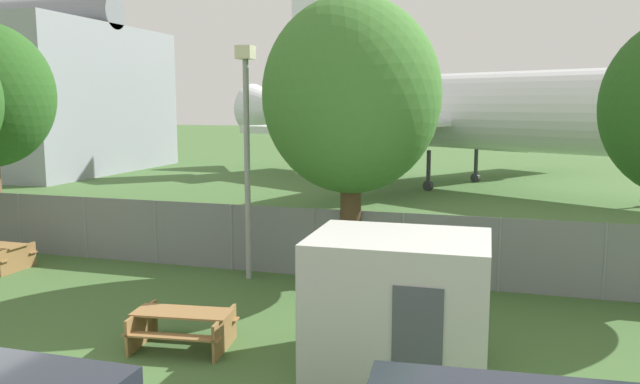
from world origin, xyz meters
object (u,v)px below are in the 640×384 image
object	(u,v)px
picnic_bench_open_grass	(183,324)
tree_left_of_cabin	(351,96)
portable_cabin	(399,302)
airplane	(470,112)

from	to	relation	value
picnic_bench_open_grass	tree_left_of_cabin	bearing A→B (deg)	69.79
portable_cabin	picnic_bench_open_grass	xyz separation A→B (m)	(-4.34, -0.29, -0.78)
tree_left_of_cabin	picnic_bench_open_grass	bearing A→B (deg)	-110.21
airplane	portable_cabin	xyz separation A→B (m)	(0.19, -26.05, -3.15)
portable_cabin	picnic_bench_open_grass	world-z (taller)	portable_cabin
airplane	portable_cabin	bearing A→B (deg)	-62.20
picnic_bench_open_grass	portable_cabin	bearing A→B (deg)	3.77
tree_left_of_cabin	airplane	bearing A→B (deg)	84.33
tree_left_of_cabin	portable_cabin	bearing A→B (deg)	-67.54
portable_cabin	tree_left_of_cabin	size ratio (longest dim) A/B	0.42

